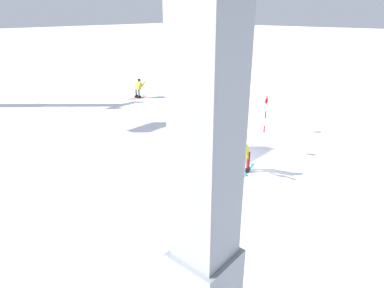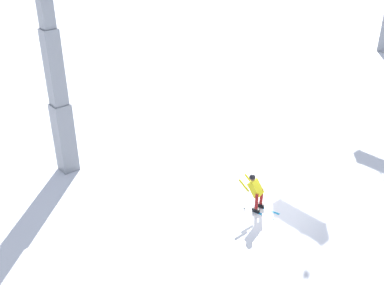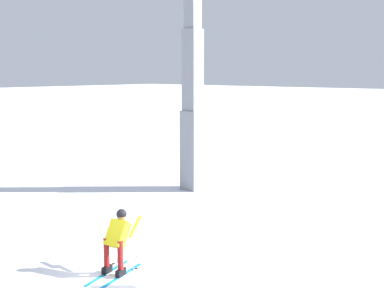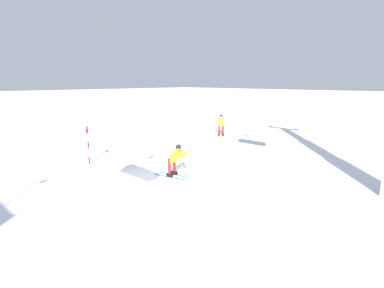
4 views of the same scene
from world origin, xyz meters
name	(u,v)px [view 1 (image 1 of 4)]	position (x,y,z in m)	size (l,w,h in m)	color
ground_plane	(234,162)	(0.00, 0.00, 0.00)	(260.00, 260.00, 0.00)	white
skier_carving_main	(242,153)	(-0.79, 0.64, 0.84)	(0.96, 1.74, 1.60)	#198CCC
lift_tower_near	(206,177)	(-4.79, 7.99, 4.15)	(0.72, 2.95, 9.88)	gray
trail_marker_pole	(266,113)	(0.82, -4.03, 1.05)	(0.07, 0.28, 1.94)	red
skier_distant_uphill	(138,87)	(11.48, -4.63, 0.77)	(0.73, 1.75, 1.48)	red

